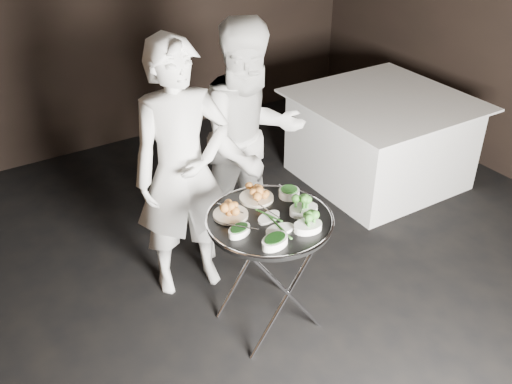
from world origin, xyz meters
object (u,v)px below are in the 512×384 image
serving_tray (269,220)px  waiter_left (183,172)px  waiter_right (251,142)px  dining_table (380,140)px  tray_stand (269,268)px

serving_tray → waiter_left: 0.72m
serving_tray → waiter_right: 0.91m
serving_tray → dining_table: 2.25m
waiter_left → waiter_right: waiter_left is taller
tray_stand → waiter_left: bearing=109.9°
waiter_right → dining_table: waiter_right is taller
waiter_right → serving_tray: bearing=-111.9°
tray_stand → serving_tray: (0.00, -0.00, 0.37)m
dining_table → waiter_right: bearing=-171.7°
serving_tray → waiter_left: (-0.24, 0.67, 0.08)m
waiter_left → dining_table: bearing=19.6°
tray_stand → dining_table: (1.95, 1.05, -0.05)m
serving_tray → dining_table: serving_tray is taller
waiter_left → serving_tray: bearing=-60.3°
tray_stand → waiter_right: waiter_right is taller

